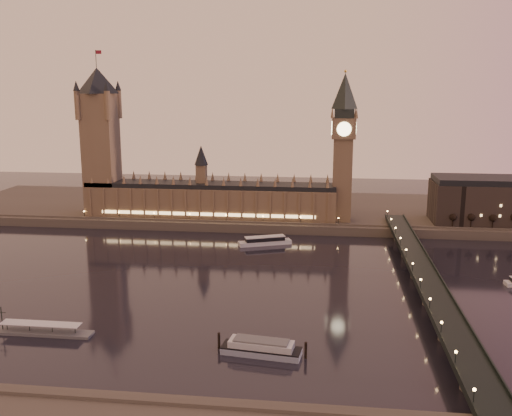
% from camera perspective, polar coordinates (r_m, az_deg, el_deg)
% --- Properties ---
extents(ground, '(700.00, 700.00, 0.00)m').
position_cam_1_polar(ground, '(296.30, -1.56, -7.50)').
color(ground, black).
rests_on(ground, ground).
extents(far_embankment, '(560.00, 130.00, 6.00)m').
position_cam_1_polar(far_embankment, '(451.57, 5.28, -0.25)').
color(far_embankment, '#423D35').
rests_on(far_embankment, ground).
extents(palace_of_westminster, '(180.00, 26.62, 52.00)m').
position_cam_1_polar(palace_of_westminster, '(412.65, -4.63, 1.23)').
color(palace_of_westminster, brown).
rests_on(palace_of_westminster, ground).
extents(victoria_tower, '(31.68, 31.68, 118.00)m').
position_cam_1_polar(victoria_tower, '(429.83, -15.31, 7.22)').
color(victoria_tower, brown).
rests_on(victoria_tower, ground).
extents(big_ben, '(17.68, 17.68, 104.00)m').
position_cam_1_polar(big_ben, '(398.76, 8.73, 6.88)').
color(big_ben, brown).
rests_on(big_ben, ground).
extents(westminster_bridge, '(13.20, 260.00, 15.30)m').
position_cam_1_polar(westminster_bridge, '(295.88, 16.41, -6.90)').
color(westminster_bridge, black).
rests_on(westminster_bridge, ground).
extents(bare_tree_0, '(5.16, 5.16, 10.49)m').
position_cam_1_polar(bare_tree_0, '(403.47, 18.87, -0.79)').
color(bare_tree_0, black).
rests_on(bare_tree_0, ground).
extents(bare_tree_1, '(5.16, 5.16, 10.49)m').
position_cam_1_polar(bare_tree_1, '(406.65, 20.80, -0.83)').
color(bare_tree_1, black).
rests_on(bare_tree_1, ground).
extents(bare_tree_2, '(5.16, 5.16, 10.49)m').
position_cam_1_polar(bare_tree_2, '(410.29, 22.70, -0.87)').
color(bare_tree_2, black).
rests_on(bare_tree_2, ground).
extents(cruise_boat_a, '(34.19, 19.20, 5.42)m').
position_cam_1_polar(cruise_boat_a, '(364.67, 0.90, -3.31)').
color(cruise_boat_a, silver).
rests_on(cruise_boat_a, ground).
extents(moored_barge, '(34.63, 12.20, 6.40)m').
position_cam_1_polar(moored_barge, '(221.46, 0.53, -13.80)').
color(moored_barge, '#8F9DB6').
rests_on(moored_barge, ground).
extents(pontoon_pier, '(41.11, 6.85, 10.96)m').
position_cam_1_polar(pontoon_pier, '(254.03, -20.54, -11.46)').
color(pontoon_pier, '#595B5E').
rests_on(pontoon_pier, ground).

